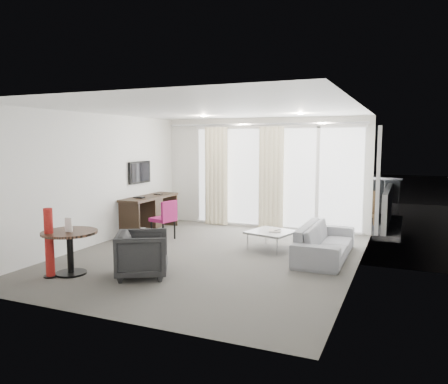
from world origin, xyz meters
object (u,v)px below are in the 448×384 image
at_px(round_table, 70,253).
at_px(rattan_chair_b, 365,207).
at_px(desk_chair, 163,220).
at_px(red_lamp, 49,243).
at_px(coffee_table, 271,240).
at_px(sofa, 325,241).
at_px(tub_armchair, 142,254).
at_px(desk, 150,214).
at_px(rattan_chair_a, 321,204).

distance_m(round_table, rattan_chair_b, 7.30).
xyz_separation_m(desk_chair, rattan_chair_b, (3.74, 3.57, -0.02)).
distance_m(red_lamp, coffee_table, 3.95).
distance_m(coffee_table, sofa, 1.08).
xyz_separation_m(tub_armchair, coffee_table, (1.31, 2.39, -0.17)).
relative_size(red_lamp, sofa, 0.53).
height_order(round_table, sofa, round_table).
relative_size(desk, rattan_chair_a, 2.00).
bearing_deg(desk_chair, coffee_table, 15.82).
bearing_deg(rattan_chair_a, sofa, -55.31).
height_order(desk_chair, sofa, desk_chair).
height_order(desk, desk_chair, desk_chair).
bearing_deg(sofa, red_lamp, 127.16).
xyz_separation_m(desk, sofa, (4.10, -0.74, -0.11)).
bearing_deg(desk, coffee_table, -9.97).
xyz_separation_m(desk, rattan_chair_b, (4.45, 2.96, -0.00)).
relative_size(round_table, red_lamp, 0.80).
relative_size(round_table, tub_armchair, 1.11).
xyz_separation_m(desk, rattan_chair_a, (3.36, 2.86, 0.03)).
bearing_deg(desk_chair, sofa, 11.81).
bearing_deg(round_table, rattan_chair_a, 66.09).
bearing_deg(red_lamp, rattan_chair_b, 58.33).
distance_m(red_lamp, sofa, 4.57).
xyz_separation_m(round_table, coffee_table, (2.40, 2.73, -0.16)).
height_order(sofa, rattan_chair_a, rattan_chair_a).
distance_m(desk_chair, tub_armchair, 2.54).
bearing_deg(rattan_chair_a, rattan_chair_b, 28.19).
height_order(coffee_table, rattan_chair_a, rattan_chair_a).
bearing_deg(rattan_chair_a, round_table, -90.80).
distance_m(desk, sofa, 4.17).
bearing_deg(sofa, rattan_chair_a, 11.58).
xyz_separation_m(coffee_table, sofa, (1.05, -0.21, 0.12)).
distance_m(round_table, red_lamp, 0.35).
height_order(desk, rattan_chair_b, desk).
relative_size(coffee_table, sofa, 0.39).
height_order(tub_armchair, coffee_table, tub_armchair).
bearing_deg(round_table, sofa, 36.15).
xyz_separation_m(red_lamp, coffee_table, (2.59, 2.97, -0.35)).
relative_size(red_lamp, coffee_table, 1.35).
bearing_deg(rattan_chair_b, desk, -151.64).
xyz_separation_m(red_lamp, tub_armchair, (1.28, 0.57, -0.18)).
height_order(desk, sofa, desk).
bearing_deg(red_lamp, sofa, 37.16).
distance_m(red_lamp, rattan_chair_b, 7.59).
relative_size(tub_armchair, rattan_chair_a, 0.89).
distance_m(round_table, tub_armchair, 1.15).
distance_m(coffee_table, rattan_chair_a, 3.42).
xyz_separation_m(desk, red_lamp, (0.46, -3.50, 0.12)).
distance_m(desk_chair, round_table, 2.66).
relative_size(round_table, rattan_chair_b, 1.06).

